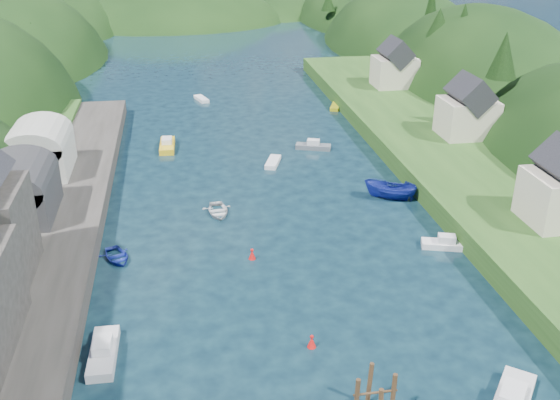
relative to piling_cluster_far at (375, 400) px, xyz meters
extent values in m
plane|color=black|center=(-1.94, 47.90, -1.35)|extent=(600.00, 600.00, 0.00)
ellipsoid|color=black|center=(-46.94, 115.90, -9.78)|extent=(44.00, 75.56, 48.19)
ellipsoid|color=black|center=(-46.94, 157.90, -8.17)|extent=(44.00, 75.56, 39.00)
ellipsoid|color=black|center=(43.06, 72.90, -9.75)|extent=(36.00, 75.56, 48.00)
ellipsoid|color=black|center=(43.06, 115.90, -9.13)|extent=(36.00, 75.56, 44.49)
ellipsoid|color=black|center=(43.06, 157.90, -7.65)|extent=(36.00, 75.56, 36.00)
ellipsoid|color=black|center=(-11.94, 167.90, -11.35)|extent=(80.00, 60.00, 44.00)
ellipsoid|color=black|center=(16.06, 177.90, -13.35)|extent=(70.00, 56.00, 36.00)
cone|color=black|center=(-38.27, 98.93, 7.17)|extent=(4.07, 4.07, 5.04)
cone|color=black|center=(-41.55, 117.69, 8.61)|extent=(4.56, 4.56, 8.51)
cone|color=black|center=(-43.14, 120.88, 6.66)|extent=(4.75, 4.75, 5.34)
cone|color=black|center=(-41.91, 137.29, 7.78)|extent=(4.27, 4.27, 7.55)
cone|color=black|center=(32.53, 48.52, 11.27)|extent=(4.07, 4.07, 6.25)
cone|color=black|center=(37.52, 56.67, 7.00)|extent=(3.40, 3.40, 6.16)
cone|color=black|center=(37.45, 72.18, 10.35)|extent=(4.94, 4.94, 9.33)
cone|color=black|center=(34.37, 75.15, 10.75)|extent=(5.25, 5.25, 6.10)
cone|color=black|center=(39.26, 91.00, 11.94)|extent=(3.36, 3.36, 9.64)
cone|color=black|center=(41.65, 103.83, 9.05)|extent=(4.57, 4.57, 6.49)
cone|color=black|center=(41.36, 119.64, 7.68)|extent=(3.59, 3.59, 6.17)
cone|color=black|center=(30.50, 140.73, 6.97)|extent=(3.83, 3.83, 5.33)
cube|color=#2D2B28|center=(-25.94, 17.90, -0.35)|extent=(12.00, 110.00, 2.00)
cube|color=#2D2D30|center=(-27.94, 30.90, 2.65)|extent=(7.00, 9.00, 4.00)
cylinder|color=#2D2D30|center=(-27.94, 30.90, 4.65)|extent=(7.00, 9.00, 7.00)
cube|color=#B2B2A8|center=(-27.94, 42.90, 2.65)|extent=(7.00, 9.00, 4.00)
cylinder|color=#B2B2A8|center=(-27.94, 42.90, 4.65)|extent=(7.00, 9.00, 7.00)
cube|color=#234719|center=(23.06, 37.90, -0.15)|extent=(16.00, 120.00, 2.40)
cube|color=beige|center=(27.06, 45.90, 3.55)|extent=(7.00, 6.00, 5.00)
cube|color=black|center=(27.06, 45.90, 6.89)|extent=(5.15, 6.24, 5.15)
cube|color=beige|center=(26.06, 72.90, 3.55)|extent=(7.00, 6.00, 5.00)
cube|color=black|center=(26.06, 72.90, 6.89)|extent=(5.15, 6.24, 5.15)
cylinder|color=#382314|center=(1.23, 0.00, -0.03)|extent=(0.32, 0.32, 3.84)
cylinder|color=#382314|center=(0.00, 1.23, -0.03)|extent=(0.32, 0.32, 3.84)
cylinder|color=#382314|center=(0.00, 0.00, 0.59)|extent=(2.96, 0.16, 0.16)
cone|color=red|center=(-2.54, 7.67, -0.90)|extent=(0.70, 0.70, 0.90)
sphere|color=red|center=(-2.54, 7.67, -0.40)|extent=(0.30, 0.30, 0.30)
cone|color=red|center=(-5.36, 21.63, -0.90)|extent=(0.70, 0.70, 0.90)
sphere|color=red|center=(-5.36, 21.63, -0.40)|extent=(0.30, 0.30, 0.30)
cube|color=silver|center=(9.26, -0.88, -0.09)|extent=(2.58, 2.69, 0.70)
cube|color=gold|center=(-13.28, 54.01, -0.97)|extent=(2.20, 6.00, 0.83)
cube|color=silver|center=(-13.28, 54.01, -0.17)|extent=(1.45, 2.13, 0.70)
cube|color=silver|center=(13.85, 20.65, -1.05)|extent=(5.00, 2.86, 0.66)
cube|color=silver|center=(13.85, 20.65, -0.33)|extent=(1.91, 1.53, 0.70)
cube|color=silver|center=(-18.10, 9.03, -0.98)|extent=(2.04, 5.81, 0.81)
cube|color=silver|center=(-18.10, 9.03, -0.19)|extent=(1.38, 2.05, 0.70)
cube|color=gold|center=(14.83, 69.28, -1.08)|extent=(2.84, 4.44, 0.59)
imported|color=navy|center=(12.02, 32.55, -0.34)|extent=(6.41, 4.44, 2.32)
imported|color=navy|center=(-18.13, 23.70, -1.07)|extent=(4.24, 4.93, 0.86)
cube|color=white|center=(-7.29, 77.76, -1.08)|extent=(2.57, 4.44, 0.59)
cube|color=white|center=(0.42, 45.62, -1.07)|extent=(2.80, 4.57, 0.61)
cube|color=#585F64|center=(6.88, 50.43, -1.04)|extent=(5.09, 3.11, 0.68)
cube|color=silver|center=(6.88, 50.43, -0.32)|extent=(1.97, 1.61, 0.70)
imported|color=silver|center=(-7.85, 32.01, -1.03)|extent=(3.44, 4.66, 0.93)
camera|label=1|loc=(-11.27, -29.89, 28.94)|focal=40.00mm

